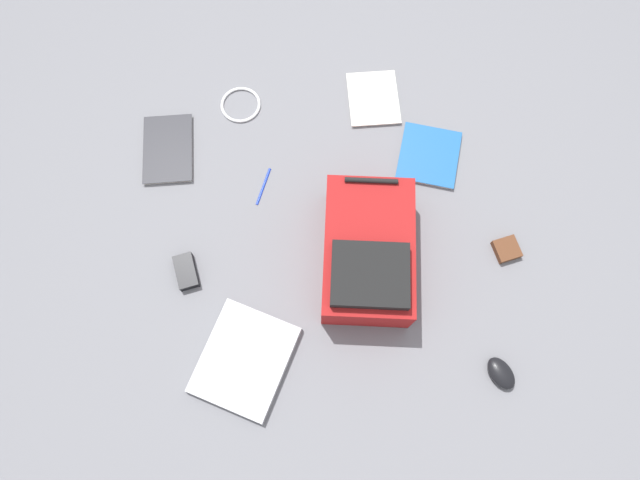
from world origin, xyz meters
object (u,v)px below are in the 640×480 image
at_px(power_brick, 186,272).
at_px(pen_black, 263,186).
at_px(backpack, 368,253).
at_px(cable_coil, 241,105).
at_px(laptop, 245,360).
at_px(earbud_pouch, 507,249).
at_px(book_blue, 168,149).
at_px(book_red, 429,156).
at_px(computer_mouse, 501,373).
at_px(book_manual, 373,99).

relative_size(power_brick, pen_black, 0.82).
bearing_deg(backpack, power_brick, 170.47).
distance_m(cable_coil, pen_black, 0.34).
bearing_deg(laptop, earbud_pouch, 9.41).
height_order(power_brick, pen_black, power_brick).
distance_m(laptop, book_blue, 0.80).
xyz_separation_m(book_red, pen_black, (-0.60, 0.02, -0.00)).
height_order(book_red, power_brick, power_brick).
height_order(backpack, computer_mouse, backpack).
bearing_deg(earbud_pouch, book_blue, 148.83).
bearing_deg(computer_mouse, backpack, 106.04).
bearing_deg(backpack, earbud_pouch, -8.90).
distance_m(book_blue, computer_mouse, 1.36).
bearing_deg(pen_black, laptop, -107.14).
relative_size(book_blue, computer_mouse, 2.69).
distance_m(backpack, power_brick, 0.60).
relative_size(backpack, book_manual, 2.06).
xyz_separation_m(computer_mouse, pen_black, (-0.60, 0.80, -0.02)).
distance_m(book_blue, earbud_pouch, 1.23).
bearing_deg(power_brick, book_blue, 89.11).
height_order(pen_black, earbud_pouch, earbud_pouch).
bearing_deg(computer_mouse, laptop, 144.88).
bearing_deg(book_red, pen_black, 177.82).
xyz_separation_m(book_manual, cable_coil, (-0.48, 0.09, -0.00)).
bearing_deg(pen_black, book_blue, 144.28).
distance_m(book_red, cable_coil, 0.71).
xyz_separation_m(laptop, pen_black, (0.18, 0.57, -0.01)).
bearing_deg(computer_mouse, power_brick, 129.86).
height_order(book_red, computer_mouse, computer_mouse).
bearing_deg(earbud_pouch, laptop, -170.59).
bearing_deg(laptop, backpack, 26.46).
bearing_deg(book_manual, earbud_pouch, -67.00).
distance_m(book_manual, earbud_pouch, 0.73).
xyz_separation_m(book_red, computer_mouse, (-0.00, -0.78, 0.01)).
height_order(backpack, laptop, backpack).
relative_size(book_red, book_blue, 1.01).
bearing_deg(backpack, laptop, -153.54).
bearing_deg(backpack, book_manual, 72.56).
relative_size(computer_mouse, pen_black, 0.75).
height_order(laptop, earbud_pouch, laptop).
bearing_deg(cable_coil, laptop, -99.98).
bearing_deg(book_red, laptop, -144.65).
bearing_deg(book_red, cable_coil, 149.56).
distance_m(book_blue, pen_black, 0.37).
relative_size(cable_coil, power_brick, 1.27).
xyz_separation_m(book_manual, book_blue, (-0.77, -0.03, 0.00)).
bearing_deg(book_manual, laptop, -128.07).
bearing_deg(book_red, book_manual, 115.92).
relative_size(cable_coil, earbud_pouch, 1.89).
bearing_deg(power_brick, backpack, -9.53).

